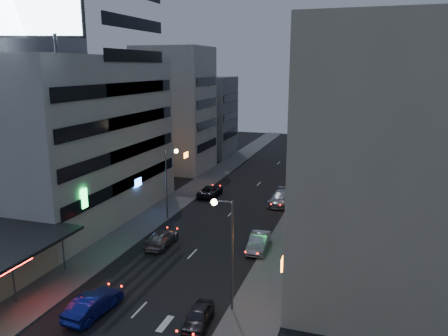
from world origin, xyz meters
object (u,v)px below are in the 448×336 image
at_px(parked_car_right_near, 198,316).
at_px(road_car_blue, 93,304).
at_px(parked_car_right_far, 280,198).
at_px(road_car_silver, 161,238).
at_px(parked_car_right_mid, 259,242).
at_px(parked_car_left, 210,191).

distance_m(parked_car_right_near, road_car_blue, 7.46).
height_order(parked_car_right_far, road_car_silver, parked_car_right_far).
xyz_separation_m(parked_car_right_near, parked_car_right_mid, (0.91, 13.25, 0.13)).
xyz_separation_m(parked_car_right_mid, road_car_blue, (-8.29, -14.35, 0.02)).
bearing_deg(parked_car_left, parked_car_right_far, 176.36).
bearing_deg(parked_car_left, road_car_silver, 93.52).
relative_size(parked_car_right_mid, road_car_blue, 0.97).
bearing_deg(parked_car_left, parked_car_right_near, 108.16).
distance_m(parked_car_right_near, parked_car_left, 29.86).
relative_size(parked_car_right_near, parked_car_left, 0.74).
height_order(parked_car_right_near, parked_car_right_far, parked_car_right_far).
bearing_deg(parked_car_right_near, parked_car_right_far, 85.34).
bearing_deg(parked_car_right_mid, parked_car_left, 121.04).
bearing_deg(parked_car_left, parked_car_right_mid, 124.14).
relative_size(parked_car_left, parked_car_right_far, 0.91).
height_order(parked_car_right_mid, parked_car_right_far, parked_car_right_far).
bearing_deg(parked_car_right_mid, road_car_silver, -172.01).
distance_m(parked_car_right_mid, road_car_blue, 16.57).
relative_size(parked_car_right_far, road_car_silver, 1.13).
relative_size(parked_car_right_near, parked_car_right_far, 0.67).
xyz_separation_m(parked_car_left, parked_car_right_far, (9.55, -0.58, 0.11)).
distance_m(parked_car_right_far, road_car_silver, 18.40).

